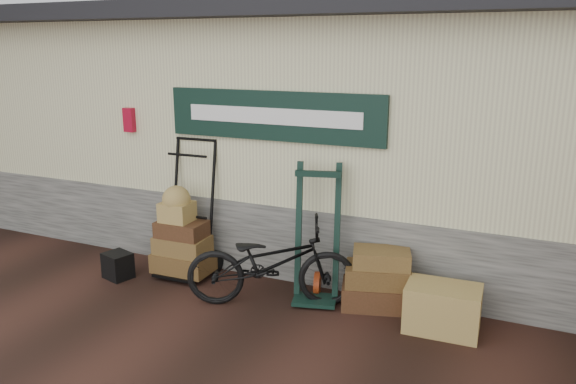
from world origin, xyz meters
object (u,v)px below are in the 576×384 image
object	(u,v)px
porter_trolley	(189,206)
black_trunk	(118,265)
suitcase_stack	(378,278)
wicker_hamper	(443,308)
bicycle	(271,258)
green_barrow	(317,234)

from	to	relation	value
porter_trolley	black_trunk	size ratio (longest dim) A/B	5.36
porter_trolley	suitcase_stack	bearing A→B (deg)	-1.40
porter_trolley	wicker_hamper	size ratio (longest dim) A/B	2.37
suitcase_stack	bicycle	bearing A→B (deg)	-158.17
porter_trolley	bicycle	size ratio (longest dim) A/B	0.92
suitcase_stack	black_trunk	bearing A→B (deg)	-169.95
green_barrow	bicycle	bearing A→B (deg)	-154.32
bicycle	porter_trolley	bearing A→B (deg)	48.84
black_trunk	porter_trolley	bearing A→B (deg)	37.69
green_barrow	wicker_hamper	xyz separation A→B (m)	(1.38, -0.16, -0.52)
porter_trolley	green_barrow	bearing A→B (deg)	-4.45
wicker_hamper	bicycle	bearing A→B (deg)	-174.43
green_barrow	bicycle	xyz separation A→B (m)	(-0.39, -0.33, -0.23)
suitcase_stack	porter_trolley	bearing A→B (deg)	-179.97
wicker_hamper	black_trunk	distance (m)	3.77
suitcase_stack	wicker_hamper	world-z (taller)	suitcase_stack
porter_trolley	green_barrow	distance (m)	1.69
porter_trolley	wicker_hamper	world-z (taller)	porter_trolley
green_barrow	wicker_hamper	world-z (taller)	green_barrow
green_barrow	bicycle	distance (m)	0.56
suitcase_stack	bicycle	world-z (taller)	bicycle
black_trunk	bicycle	xyz separation A→B (m)	(1.99, 0.12, 0.37)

